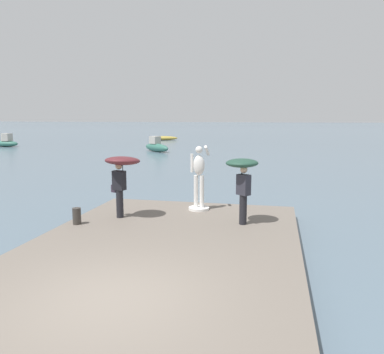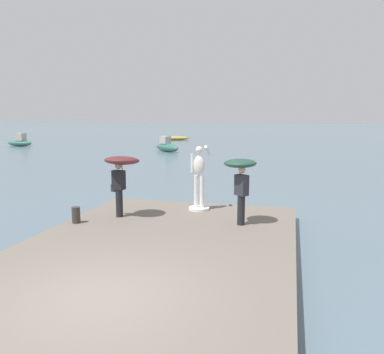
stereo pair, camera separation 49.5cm
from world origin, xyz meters
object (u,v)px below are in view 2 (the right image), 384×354
object	(u,v)px
boat_far	(175,138)
boat_leftward	(167,146)
onlooker_left	(121,168)
boat_near	(20,142)
mooring_bollard	(76,215)
onlooker_right	(241,173)
statue_white_figure	(199,181)

from	to	relation	value
boat_far	boat_leftward	size ratio (longest dim) A/B	1.18
onlooker_left	boat_far	bearing A→B (deg)	104.82
boat_leftward	boat_near	bearing A→B (deg)	172.90
mooring_bollard	boat_near	xyz separation A→B (m)	(-25.57, 30.22, -0.12)
onlooker_right	statue_white_figure	bearing A→B (deg)	137.64
onlooker_left	boat_far	distance (m)	47.07
mooring_bollard	boat_near	distance (m)	39.59
statue_white_figure	boat_near	bearing A→B (deg)	136.06
statue_white_figure	onlooker_left	xyz separation A→B (m)	(-2.13, -1.53, 0.56)
onlooker_left	boat_leftward	world-z (taller)	onlooker_left
statue_white_figure	onlooker_right	size ratio (longest dim) A/B	1.14
statue_white_figure	onlooker_left	size ratio (longest dim) A/B	1.12
boat_far	boat_leftward	distance (m)	19.25
statue_white_figure	boat_near	world-z (taller)	statue_white_figure
boat_near	mooring_bollard	bearing A→B (deg)	-49.77
statue_white_figure	boat_far	distance (m)	46.18
onlooker_right	boat_leftward	world-z (taller)	onlooker_right
statue_white_figure	boat_leftward	world-z (taller)	statue_white_figure
mooring_bollard	boat_near	size ratio (longest dim) A/B	0.15
boat_far	mooring_bollard	bearing A→B (deg)	-76.68
onlooker_right	onlooker_left	bearing A→B (deg)	-178.51
onlooker_left	boat_leftward	bearing A→B (deg)	105.25
onlooker_right	boat_far	size ratio (longest dim) A/B	0.44
boat_far	boat_leftward	xyz separation A→B (m)	(4.73, -18.66, 0.23)
onlooker_left	statue_white_figure	bearing A→B (deg)	35.69
statue_white_figure	boat_leftward	distance (m)	27.00
mooring_bollard	onlooker_right	bearing A→B (deg)	13.12
onlooker_right	mooring_bollard	world-z (taller)	onlooker_right
statue_white_figure	onlooker_right	bearing A→B (deg)	-42.36
onlooker_right	boat_leftward	xyz separation A→B (m)	(-11.01, 26.72, -1.38)
boat_near	boat_leftward	world-z (taller)	boat_near
onlooker_left	onlooker_right	xyz separation A→B (m)	(3.70, 0.10, -0.05)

